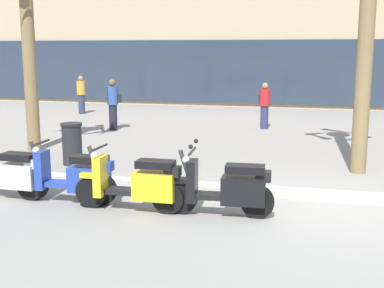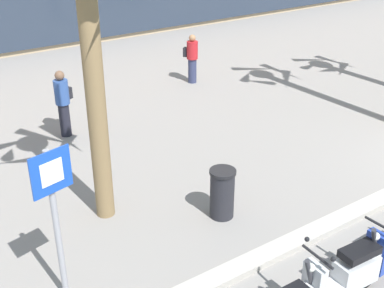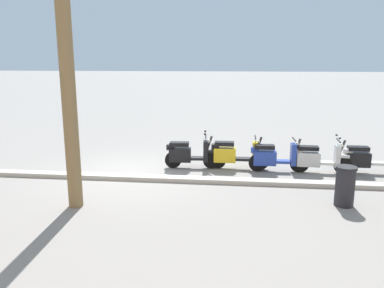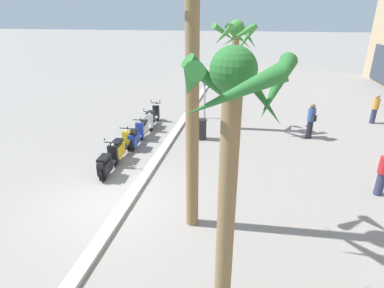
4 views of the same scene
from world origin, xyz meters
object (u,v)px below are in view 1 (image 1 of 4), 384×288
Objects in this scene: scooter_black_second_in_line at (227,188)px; pedestrian_window_shopping at (81,94)px; scooter_blue_mid_centre at (74,177)px; scooter_silver_mid_rear at (6,173)px; scooter_yellow_lead_nearest at (138,184)px; pedestrian_by_palm_tree at (113,103)px; litter_bin at (72,143)px; pedestrian_strolling_near_curb at (265,105)px.

pedestrian_window_shopping is at bearing 125.26° from scooter_black_second_in_line.
scooter_blue_mid_centre is 12.39m from pedestrian_window_shopping.
scooter_silver_mid_rear is 0.95× the size of scooter_yellow_lead_nearest.
pedestrian_by_palm_tree is 1.73× the size of litter_bin.
scooter_black_second_in_line is at bearing -87.79° from pedestrian_strolling_near_curb.
pedestrian_strolling_near_curb is 7.92m from pedestrian_window_shopping.
pedestrian_strolling_near_curb is at bearing 17.16° from pedestrian_by_palm_tree.
pedestrian_strolling_near_curb is 1.59× the size of litter_bin.
scooter_black_second_in_line is at bearing -34.24° from litter_bin.
pedestrian_strolling_near_curb reaches higher than scooter_blue_mid_centre.
scooter_silver_mid_rear is at bearing -111.67° from pedestrian_strolling_near_curb.
litter_bin is at bearing 117.75° from scooter_blue_mid_centre.
scooter_silver_mid_rear is 0.99× the size of scooter_blue_mid_centre.
scooter_yellow_lead_nearest reaches higher than litter_bin.
scooter_black_second_in_line reaches higher than litter_bin.
pedestrian_strolling_near_curb reaches higher than scooter_silver_mid_rear.
scooter_blue_mid_centre is 1.15× the size of pedestrian_window_shopping.
scooter_blue_mid_centre reaches higher than litter_bin.
litter_bin is at bearing -78.07° from pedestrian_by_palm_tree.
pedestrian_by_palm_tree is at bearing -162.84° from pedestrian_strolling_near_curb.
scooter_black_second_in_line is 1.82× the size of litter_bin.
scooter_silver_mid_rear is at bearing 176.16° from scooter_yellow_lead_nearest.
pedestrian_window_shopping is at bearing 128.57° from pedestrian_by_palm_tree.
scooter_silver_mid_rear reaches higher than scooter_blue_mid_centre.
pedestrian_window_shopping is (-7.96, 11.26, 0.35)m from scooter_black_second_in_line.
scooter_blue_mid_centre is 3.01m from litter_bin.
scooter_silver_mid_rear is 2.68m from litter_bin.
scooter_black_second_in_line reaches higher than scooter_yellow_lead_nearest.
scooter_blue_mid_centre is 7.94m from pedestrian_by_palm_tree.
pedestrian_window_shopping is at bearing 115.48° from scooter_blue_mid_centre.
pedestrian_window_shopping is 9.38m from litter_bin.
pedestrian_strolling_near_curb is 0.98× the size of pedestrian_window_shopping.
litter_bin is (-1.40, 2.66, 0.04)m from scooter_blue_mid_centre.
scooter_silver_mid_rear is 2.50m from scooter_yellow_lead_nearest.
scooter_blue_mid_centre is 1.87× the size of litter_bin.
pedestrian_window_shopping is (-7.61, 2.17, 0.01)m from pedestrian_strolling_near_curb.
pedestrian_strolling_near_curb is (3.58, 9.02, 0.35)m from scooter_silver_mid_rear.
pedestrian_by_palm_tree is (2.90, -3.63, 0.07)m from pedestrian_window_shopping.
pedestrian_by_palm_tree is at bearing 123.59° from scooter_black_second_in_line.
pedestrian_by_palm_tree is at bearing 98.55° from scooter_silver_mid_rear.
litter_bin is at bearing -65.24° from pedestrian_window_shopping.
scooter_yellow_lead_nearest is 1.44m from scooter_black_second_in_line.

